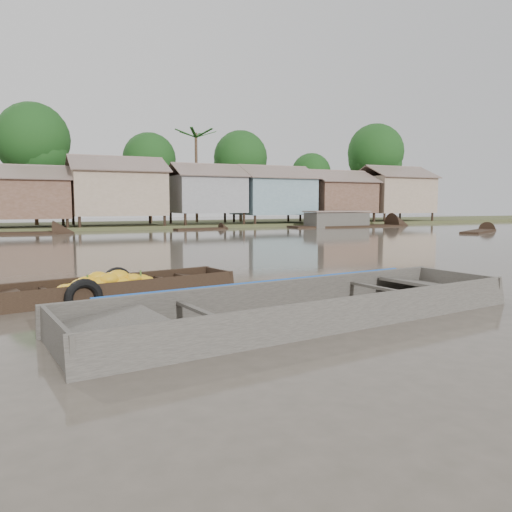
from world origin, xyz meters
name	(u,v)px	position (x,y,z in m)	size (l,w,h in m)	color
ground	(246,300)	(0.00, 0.00, 0.00)	(120.00, 120.00, 0.00)	#4E473B
riverbank	(119,188)	(3.03, 31.86, 3.07)	(120.00, 12.47, 10.22)	#384723
banana_boat	(108,290)	(-2.38, 1.54, 0.14)	(5.38, 2.28, 0.75)	black
viewer_boat	(306,314)	(0.25, -1.84, 0.07)	(8.05, 3.03, 0.63)	#3A3631
distant_boats	(270,226)	(12.73, 24.43, 0.20)	(46.55, 14.39, 1.38)	black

